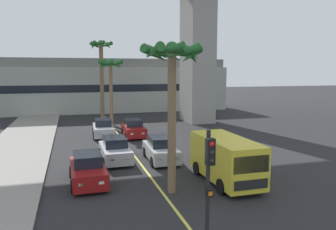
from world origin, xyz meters
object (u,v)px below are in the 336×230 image
(delivery_van, at_px, (226,158))
(palm_tree_mid_median, at_px, (111,71))
(car_queue_second, at_px, (161,150))
(traffic_light_median_near, at_px, (209,182))
(car_queue_front, at_px, (133,129))
(palm_tree_near_median, at_px, (173,72))
(palm_tree_far_median, at_px, (101,62))
(car_queue_fourth, at_px, (115,150))
(car_queue_third, at_px, (88,170))
(car_queue_fifth, at_px, (103,128))

(delivery_van, distance_m, palm_tree_mid_median, 19.09)
(delivery_van, xyz_separation_m, palm_tree_mid_median, (-3.80, 18.15, 4.53))
(car_queue_second, bearing_deg, traffic_light_median_near, -98.53)
(car_queue_front, xyz_separation_m, car_queue_second, (0.26, -8.42, 0.00))
(delivery_van, relative_size, palm_tree_near_median, 0.73)
(palm_tree_near_median, height_order, palm_tree_far_median, palm_tree_far_median)
(car_queue_fourth, bearing_deg, traffic_light_median_near, -85.26)
(palm_tree_mid_median, bearing_deg, palm_tree_far_median, 94.44)
(delivery_van, distance_m, palm_tree_near_median, 5.52)
(delivery_van, bearing_deg, car_queue_fourth, 131.01)
(car_queue_fourth, xyz_separation_m, palm_tree_near_median, (1.92, -6.47, 5.06))
(car_queue_third, height_order, traffic_light_median_near, traffic_light_median_near)
(palm_tree_far_median, bearing_deg, palm_tree_mid_median, -85.56)
(car_queue_fifth, relative_size, palm_tree_far_median, 0.45)
(car_queue_second, xyz_separation_m, traffic_light_median_near, (-1.82, -12.12, 1.99))
(palm_tree_near_median, bearing_deg, car_queue_front, 87.18)
(car_queue_third, relative_size, traffic_light_median_near, 0.99)
(delivery_van, relative_size, traffic_light_median_near, 1.25)
(car_queue_third, bearing_deg, palm_tree_far_median, 82.71)
(car_queue_third, relative_size, car_queue_fifth, 1.00)
(palm_tree_far_median, bearing_deg, car_queue_third, -97.29)
(palm_tree_mid_median, bearing_deg, car_queue_fourth, -95.77)
(car_queue_third, height_order, palm_tree_far_median, palm_tree_far_median)
(delivery_van, distance_m, palm_tree_far_median, 24.46)
(car_queue_third, height_order, palm_tree_mid_median, palm_tree_mid_median)
(palm_tree_near_median, relative_size, palm_tree_mid_median, 1.02)
(car_queue_second, height_order, palm_tree_near_median, palm_tree_near_median)
(car_queue_fourth, xyz_separation_m, palm_tree_mid_median, (1.25, 12.34, 5.10))
(car_queue_second, distance_m, palm_tree_far_median, 19.44)
(traffic_light_median_near, distance_m, palm_tree_far_median, 30.75)
(car_queue_front, relative_size, car_queue_fourth, 1.00)
(car_queue_fifth, distance_m, traffic_light_median_near, 21.51)
(delivery_van, bearing_deg, palm_tree_near_median, -167.98)
(car_queue_fourth, xyz_separation_m, car_queue_fifth, (0.04, 8.56, 0.00))
(car_queue_second, distance_m, car_queue_fourth, 2.97)
(car_queue_fourth, xyz_separation_m, delivery_van, (5.05, -5.81, 0.57))
(car_queue_third, xyz_separation_m, car_queue_fourth, (1.92, 3.91, 0.00))
(palm_tree_mid_median, relative_size, palm_tree_far_median, 0.76)
(car_queue_second, bearing_deg, car_queue_fourth, 166.26)
(car_queue_third, distance_m, palm_tree_far_median, 22.56)
(car_queue_second, xyz_separation_m, palm_tree_near_median, (-0.96, -5.77, 5.06))
(car_queue_fourth, bearing_deg, palm_tree_near_median, -73.45)
(car_queue_front, height_order, car_queue_fifth, same)
(car_queue_front, relative_size, traffic_light_median_near, 0.98)
(traffic_light_median_near, bearing_deg, palm_tree_near_median, 82.30)
(car_queue_second, distance_m, car_queue_fifth, 9.69)
(car_queue_third, relative_size, palm_tree_far_median, 0.45)
(car_queue_front, bearing_deg, car_queue_third, -111.35)
(car_queue_third, xyz_separation_m, traffic_light_median_near, (2.98, -8.92, 1.99))
(car_queue_front, bearing_deg, traffic_light_median_near, -94.34)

